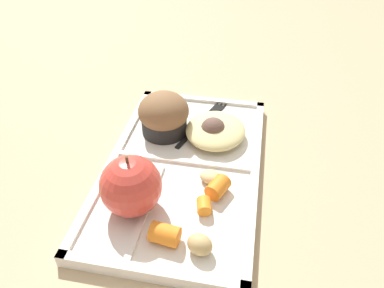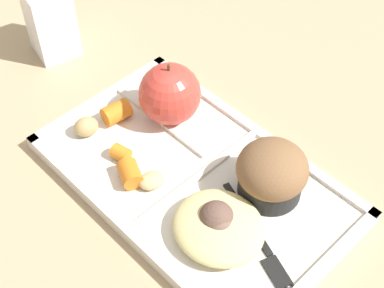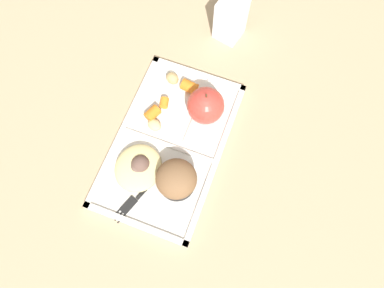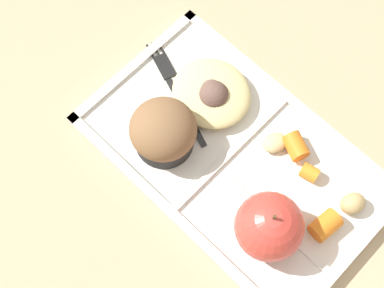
{
  "view_description": "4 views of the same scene",
  "coord_description": "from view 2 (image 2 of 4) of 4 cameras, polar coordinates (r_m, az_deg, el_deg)",
  "views": [
    {
      "loc": [
        -0.4,
        -0.09,
        0.38
      ],
      "look_at": [
        0.01,
        -0.01,
        0.05
      ],
      "focal_mm": 34.69,
      "sensor_mm": 36.0,
      "label": 1
    },
    {
      "loc": [
        0.29,
        -0.29,
        0.54
      ],
      "look_at": [
        -0.01,
        0.01,
        0.05
      ],
      "focal_mm": 53.14,
      "sensor_mm": 36.0,
      "label": 2
    },
    {
      "loc": [
        0.22,
        0.13,
        0.72
      ],
      "look_at": [
        -0.0,
        0.05,
        0.05
      ],
      "focal_mm": 33.03,
      "sensor_mm": 36.0,
      "label": 3
    },
    {
      "loc": [
        -0.13,
        0.21,
        0.68
      ],
      "look_at": [
        0.04,
        0.03,
        0.05
      ],
      "focal_mm": 53.98,
      "sensor_mm": 36.0,
      "label": 4
    }
  ],
  "objects": [
    {
      "name": "potato_chunk_large",
      "position": [
        0.66,
        -4.09,
        -3.67
      ],
      "size": [
        0.03,
        0.04,
        0.02
      ],
      "primitive_type": "ellipsoid",
      "rotation": [
        0.0,
        0.0,
        1.28
      ],
      "color": "tan",
      "rests_on": "lunch_tray"
    },
    {
      "name": "egg_noodle_pile",
      "position": [
        0.62,
        2.68,
        -8.33
      ],
      "size": [
        0.1,
        0.1,
        0.03
      ],
      "primitive_type": "ellipsoid",
      "color": "#D6C684",
      "rests_on": "lunch_tray"
    },
    {
      "name": "meatball_back",
      "position": [
        0.61,
        2.7,
        -8.12
      ],
      "size": [
        0.03,
        0.03,
        0.03
      ],
      "primitive_type": "sphere",
      "color": "brown",
      "rests_on": "lunch_tray"
    },
    {
      "name": "carrot_slice_edge",
      "position": [
        0.73,
        -7.6,
        3.19
      ],
      "size": [
        0.03,
        0.04,
        0.03
      ],
      "primitive_type": "cylinder",
      "rotation": [
        0.0,
        1.57,
        4.59
      ],
      "color": "orange",
      "rests_on": "lunch_tray"
    },
    {
      "name": "green_apple",
      "position": [
        0.71,
        -2.24,
        5.04
      ],
      "size": [
        0.08,
        0.08,
        0.09
      ],
      "color": "#C63D33",
      "rests_on": "lunch_tray"
    },
    {
      "name": "carrot_slice_back",
      "position": [
        0.69,
        -7.15,
        -0.93
      ],
      "size": [
        0.02,
        0.02,
        0.02
      ],
      "primitive_type": "cylinder",
      "rotation": [
        0.0,
        1.57,
        0.23
      ],
      "color": "orange",
      "rests_on": "lunch_tray"
    },
    {
      "name": "ground",
      "position": [
        0.68,
        0.24,
        -3.92
      ],
      "size": [
        6.0,
        6.0,
        0.0
      ],
      "primitive_type": "plane",
      "color": "tan"
    },
    {
      "name": "meatball_front",
      "position": [
        0.61,
        2.46,
        -7.47
      ],
      "size": [
        0.04,
        0.04,
        0.04
      ],
      "primitive_type": "sphere",
      "color": "brown",
      "rests_on": "lunch_tray"
    },
    {
      "name": "carrot_slice_near_corner",
      "position": [
        0.66,
        -6.23,
        -2.98
      ],
      "size": [
        0.04,
        0.03,
        0.02
      ],
      "primitive_type": "cylinder",
      "rotation": [
        0.0,
        1.57,
        5.87
      ],
      "color": "orange",
      "rests_on": "lunch_tray"
    },
    {
      "name": "potato_chunk_corner",
      "position": [
        0.72,
        -10.57,
        1.72
      ],
      "size": [
        0.03,
        0.04,
        0.03
      ],
      "primitive_type": "ellipsoid",
      "rotation": [
        0.0,
        0.0,
        2.77
      ],
      "color": "tan",
      "rests_on": "lunch_tray"
    },
    {
      "name": "milk_carton",
      "position": [
        0.85,
        -14.0,
        11.89
      ],
      "size": [
        0.07,
        0.07,
        0.11
      ],
      "primitive_type": "cube",
      "rotation": [
        0.0,
        0.0,
        -0.22
      ],
      "color": "white",
      "rests_on": "ground"
    },
    {
      "name": "lunch_tray",
      "position": [
        0.68,
        0.22,
        -3.5
      ],
      "size": [
        0.37,
        0.22,
        0.02
      ],
      "color": "silver",
      "rests_on": "ground"
    },
    {
      "name": "bran_muffin",
      "position": [
        0.64,
        8.0,
        -2.9
      ],
      "size": [
        0.08,
        0.08,
        0.07
      ],
      "color": "black",
      "rests_on": "lunch_tray"
    },
    {
      "name": "plastic_fork",
      "position": [
        0.62,
        7.13,
        -10.54
      ],
      "size": [
        0.16,
        0.07,
        0.0
      ],
      "color": "black",
      "rests_on": "lunch_tray"
    },
    {
      "name": "meatball_side",
      "position": [
        0.61,
        2.77,
        -8.27
      ],
      "size": [
        0.03,
        0.03,
        0.03
      ],
      "primitive_type": "sphere",
      "color": "brown",
      "rests_on": "lunch_tray"
    }
  ]
}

